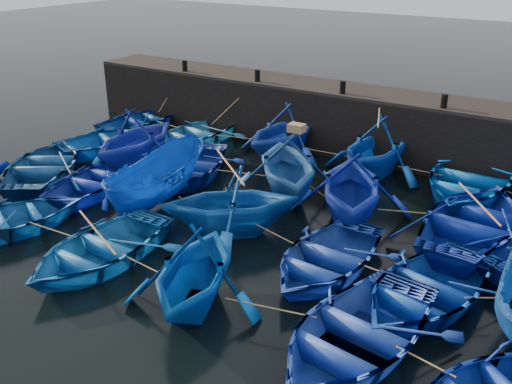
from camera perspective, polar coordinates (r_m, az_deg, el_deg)
The scene contains 31 objects.
ground at distance 16.46m, azimuth -6.02°, elevation -6.01°, with size 120.00×120.00×0.00m, color black.
quay_wall at distance 24.40m, azimuth 9.31°, elevation 7.01°, with size 26.00×2.50×2.50m, color black.
quay_top at distance 24.06m, azimuth 9.51°, elevation 9.99°, with size 26.00×2.50×0.12m, color black.
bollard_0 at distance 27.33m, azimuth -7.14°, elevation 12.42°, with size 0.24×0.24×0.50m, color black.
bollard_1 at distance 25.02m, azimuth 0.14°, elevation 11.56°, with size 0.24×0.24×0.50m, color black.
bollard_2 at distance 23.18m, azimuth 8.66°, elevation 10.32°, with size 0.24×0.24×0.50m, color black.
bollard_3 at distance 21.93m, azimuth 18.31°, elevation 8.64°, with size 0.24×0.24×0.50m, color black.
boat_0 at distance 27.59m, azimuth -11.37°, elevation 7.08°, with size 3.16×4.41×0.92m, color navy.
boat_1 at distance 25.23m, azimuth -6.10°, elevation 5.91°, with size 3.30×4.61×0.96m, color #2871AF.
boat_2 at distance 23.28m, azimuth 2.72°, elevation 6.15°, with size 3.67×4.25×2.24m, color navy.
boat_3 at distance 21.75m, azimuth 11.94°, elevation 4.49°, with size 3.80×4.40×2.32m, color #0840A9.
boat_4 at distance 21.08m, azimuth 20.54°, elevation 1.21°, with size 4.16×5.81×1.21m, color #0049A3.
boat_6 at distance 24.89m, azimuth -13.82°, elevation 5.18°, with size 3.52×4.92×1.02m, color #0B4AA3.
boat_7 at distance 22.70m, azimuth -11.86°, elevation 5.36°, with size 3.87×4.48×2.36m, color navy.
boat_8 at distance 21.39m, azimuth -6.58°, elevation 2.63°, with size 3.42×4.78×0.99m, color #1B399B.
boat_9 at distance 19.52m, azimuth 3.20°, elevation 2.84°, with size 3.89×4.51×2.37m, color #1E5495.
boat_10 at distance 18.07m, azimuth 9.58°, elevation 0.78°, with size 3.90×4.52×2.38m, color #0E269C.
boat_11 at distance 18.03m, azimuth 21.09°, elevation -2.76°, with size 3.96×5.54×1.15m, color #0D279D.
boat_13 at distance 22.60m, azimuth -20.39°, elevation 2.50°, with size 3.61×5.05×1.05m, color navy.
boat_14 at distance 20.83m, azimuth -15.67°, elevation 1.14°, with size 3.08×4.30×0.89m, color navy.
boat_15 at distance 19.07m, azimuth -9.91°, elevation 1.17°, with size 1.82×4.82×1.86m, color #0439A5.
boat_16 at distance 16.93m, azimuth -2.57°, elevation -0.91°, with size 3.54×4.11×2.16m, color #084695.
boat_17 at distance 15.33m, azimuth 7.08°, elevation -6.43°, with size 3.26×4.56×0.95m, color #1B3FA6.
boat_18 at distance 14.49m, azimuth 16.65°, elevation -9.20°, with size 3.39×4.74×0.98m, color #0A389F.
boat_21 at distance 18.83m, azimuth -23.30°, elevation -2.42°, with size 3.12×4.36×0.90m, color #1054A5.
boat_22 at distance 16.17m, azimuth -15.44°, elevation -5.42°, with size 3.35×4.68×0.97m, color #145FB5.
boat_23 at distance 13.66m, azimuth -6.25°, elevation -7.69°, with size 3.40×3.95×2.08m, color #0045A6.
boat_24 at distance 12.64m, azimuth 9.89°, elevation -13.67°, with size 3.61×5.04×1.05m, color blue.
wooden_crate at distance 18.96m, azimuth 4.08°, elevation 6.41°, with size 0.53×0.40×0.27m, color olive.
mooring_ropes at distance 20.06m, azimuth 2.64°, elevation 2.54°, with size 17.67×11.63×2.10m.
loose_oars at distance 17.34m, azimuth 4.90°, elevation 1.79°, with size 10.57×12.28×1.41m.
Camera 1 is at (9.08, -11.08, 8.11)m, focal length 40.00 mm.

